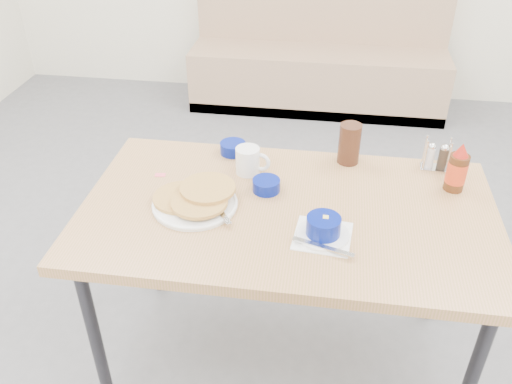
# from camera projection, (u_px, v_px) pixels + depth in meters

# --- Properties ---
(booth_bench) EXTENTS (1.90, 0.56, 1.22)m
(booth_bench) POSITION_uv_depth(u_px,v_px,m) (319.00, 60.00, 4.13)
(booth_bench) COLOR tan
(booth_bench) RESTS_ON ground
(dining_table) EXTENTS (1.40, 0.80, 0.76)m
(dining_table) POSITION_uv_depth(u_px,v_px,m) (287.00, 223.00, 1.86)
(dining_table) COLOR #B67E54
(dining_table) RESTS_ON ground
(pancake_plate) EXTENTS (0.29, 0.29, 0.05)m
(pancake_plate) POSITION_uv_depth(u_px,v_px,m) (196.00, 200.00, 1.83)
(pancake_plate) COLOR white
(pancake_plate) RESTS_ON dining_table
(coffee_mug) EXTENTS (0.13, 0.09, 0.10)m
(coffee_mug) POSITION_uv_depth(u_px,v_px,m) (249.00, 160.00, 1.99)
(coffee_mug) COLOR white
(coffee_mug) RESTS_ON dining_table
(grits_setting) EXTENTS (0.20, 0.20, 0.07)m
(grits_setting) POSITION_uv_depth(u_px,v_px,m) (323.00, 229.00, 1.68)
(grits_setting) COLOR white
(grits_setting) RESTS_ON dining_table
(creamer_bowl) EXTENTS (0.10, 0.10, 0.04)m
(creamer_bowl) POSITION_uv_depth(u_px,v_px,m) (233.00, 148.00, 2.12)
(creamer_bowl) COLOR navy
(creamer_bowl) RESTS_ON dining_table
(butter_bowl) EXTENTS (0.10, 0.10, 0.04)m
(butter_bowl) POSITION_uv_depth(u_px,v_px,m) (266.00, 185.00, 1.90)
(butter_bowl) COLOR navy
(butter_bowl) RESTS_ON dining_table
(amber_tumbler) EXTENTS (0.10, 0.10, 0.16)m
(amber_tumbler) POSITION_uv_depth(u_px,v_px,m) (349.00, 144.00, 2.04)
(amber_tumbler) COLOR #3A1E12
(amber_tumbler) RESTS_ON dining_table
(condiment_caddy) EXTENTS (0.10, 0.06, 0.12)m
(condiment_caddy) POSITION_uv_depth(u_px,v_px,m) (436.00, 158.00, 2.02)
(condiment_caddy) COLOR silver
(condiment_caddy) RESTS_ON dining_table
(syrup_bottle) EXTENTS (0.07, 0.07, 0.18)m
(syrup_bottle) POSITION_uv_depth(u_px,v_px,m) (457.00, 170.00, 1.88)
(syrup_bottle) COLOR #47230F
(syrup_bottle) RESTS_ON dining_table
(sugar_wrapper) EXTENTS (0.04, 0.03, 0.00)m
(sugar_wrapper) POSITION_uv_depth(u_px,v_px,m) (160.00, 175.00, 2.00)
(sugar_wrapper) COLOR #FE546C
(sugar_wrapper) RESTS_ON dining_table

